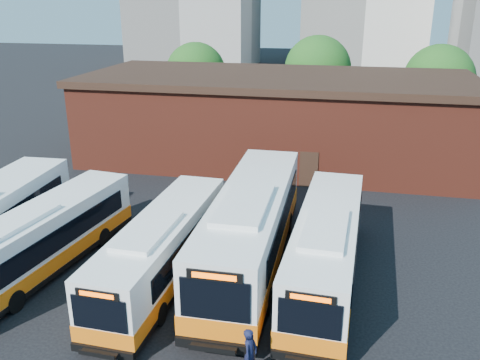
% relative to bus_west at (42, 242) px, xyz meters
% --- Properties ---
extents(ground, '(220.00, 220.00, 0.00)m').
position_rel_bus_west_xyz_m(ground, '(7.81, -0.59, -1.42)').
color(ground, black).
extents(bus_west, '(3.77, 11.68, 3.14)m').
position_rel_bus_west_xyz_m(bus_west, '(0.00, 0.00, 0.00)').
color(bus_west, white).
rests_on(bus_west, ground).
extents(bus_midwest, '(2.77, 11.54, 3.12)m').
position_rel_bus_west_xyz_m(bus_midwest, '(5.63, 0.31, -0.01)').
color(bus_midwest, white).
rests_on(bus_midwest, ground).
extents(bus_mideast, '(3.05, 14.02, 3.81)m').
position_rel_bus_west_xyz_m(bus_mideast, '(9.09, 2.52, 0.30)').
color(bus_mideast, white).
rests_on(bus_mideast, ground).
extents(bus_east, '(3.01, 12.19, 3.29)m').
position_rel_bus_west_xyz_m(bus_east, '(12.55, 1.66, 0.07)').
color(bus_east, white).
rests_on(bus_east, ground).
extents(transit_worker, '(0.56, 0.74, 1.83)m').
position_rel_bus_west_xyz_m(transit_worker, '(10.50, -4.91, -0.51)').
color(transit_worker, '#111533').
rests_on(transit_worker, ground).
extents(depot_building, '(28.60, 12.60, 6.40)m').
position_rel_bus_west_xyz_m(depot_building, '(7.81, 19.41, 1.83)').
color(depot_building, maroon).
rests_on(depot_building, ground).
extents(tree_west, '(6.00, 6.00, 7.65)m').
position_rel_bus_west_xyz_m(tree_west, '(-2.19, 31.41, 3.22)').
color(tree_west, '#382314').
rests_on(tree_west, ground).
extents(tree_mid, '(6.56, 6.56, 8.36)m').
position_rel_bus_west_xyz_m(tree_mid, '(9.81, 33.41, 3.66)').
color(tree_mid, '#382314').
rests_on(tree_mid, ground).
extents(tree_east, '(6.24, 6.24, 7.96)m').
position_rel_bus_west_xyz_m(tree_east, '(20.81, 30.41, 3.41)').
color(tree_east, '#382314').
rests_on(tree_east, ground).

